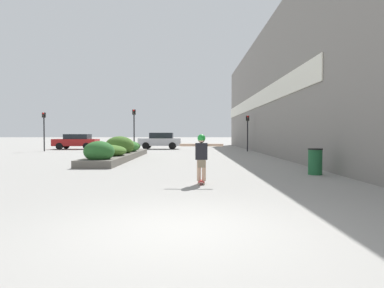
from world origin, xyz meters
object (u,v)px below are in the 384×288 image
Objects in this scene: skateboarder at (201,153)px; car_leftmost at (76,141)px; car_center_left at (160,140)px; car_center_right at (295,141)px; skateboard at (201,182)px; traffic_light_far_left at (44,125)px; trash_bin at (315,162)px; traffic_light_left at (134,123)px; traffic_light_right at (247,127)px.

skateboarder reaches higher than car_leftmost.
car_center_right is (14.44, 2.11, -0.10)m from car_center_left.
car_center_left is (-3.55, 24.50, 0.81)m from skateboard.
traffic_light_far_left is at bearing -74.76° from car_center_right.
trash_bin is at bearing 30.25° from skateboard.
traffic_light_left reaches higher than skateboarder.
traffic_light_far_left is (-13.51, 19.95, 1.38)m from skateboarder.
traffic_light_left is (-16.36, -6.62, 1.75)m from car_center_right.
car_center_right is at bearing 69.10° from skateboard.
car_center_right is (6.49, 24.18, 0.27)m from trash_bin.
traffic_light_right is 0.92× the size of traffic_light_far_left.
trash_bin is 25.03m from car_center_right.
traffic_light_right is at bearing -1.70° from traffic_light_left.
skateboard is 24.21m from traffic_light_far_left.
traffic_light_left is 8.04m from traffic_light_far_left.
car_center_left reaches higher than skateboard.
traffic_light_far_left is (-8.04, -0.03, -0.16)m from traffic_light_left.
car_leftmost is (-12.04, 24.13, -0.16)m from skateboarder.
skateboard is at bearing -171.76° from car_center_left.
car_leftmost is 23.06m from car_center_right.
skateboarder reaches higher than car_center_right.
traffic_light_far_left is (-17.91, 17.53, 1.85)m from trash_bin.
skateboarder is at bearing -22.26° from car_center_right.
trash_bin is at bearing -60.65° from traffic_light_left.
traffic_light_right is 18.14m from traffic_light_far_left.
traffic_light_far_left is at bearing 135.63° from trash_bin.
car_center_right is (10.89, 26.61, 0.70)m from skateboard.
car_center_right is 17.74m from traffic_light_left.
trash_bin is at bearing 30.25° from skateboarder.
traffic_light_right is (-6.26, -6.92, 1.41)m from car_center_right.
trash_bin reaches higher than skateboard.
trash_bin is 25.13m from traffic_light_far_left.
traffic_light_left is (6.56, -4.14, 1.71)m from car_leftmost.
traffic_light_left is at bearing -122.25° from car_leftmost.
skateboarder is 0.33× the size of car_leftmost.
car_center_left is 1.24× the size of traffic_light_far_left.
traffic_light_left is at bearing 106.67° from skateboarder.
skateboarder is at bearing -153.49° from car_leftmost.
car_leftmost is at bearing 117.87° from skateboard.
skateboard is 0.17× the size of traffic_light_far_left.
traffic_light_right reaches higher than skateboard.
car_center_right is (22.93, 2.48, -0.04)m from car_leftmost.
traffic_light_right reaches higher than car_leftmost.
trash_bin is (4.40, 2.43, -0.47)m from skateboarder.
trash_bin is 27.23m from car_leftmost.
traffic_light_far_left is at bearing -179.78° from traffic_light_left.
traffic_light_left reaches higher than traffic_light_right.
skateboard is 0.58× the size of trash_bin.
trash_bin is at bearing -44.37° from traffic_light_far_left.
trash_bin is at bearing -160.20° from car_center_left.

